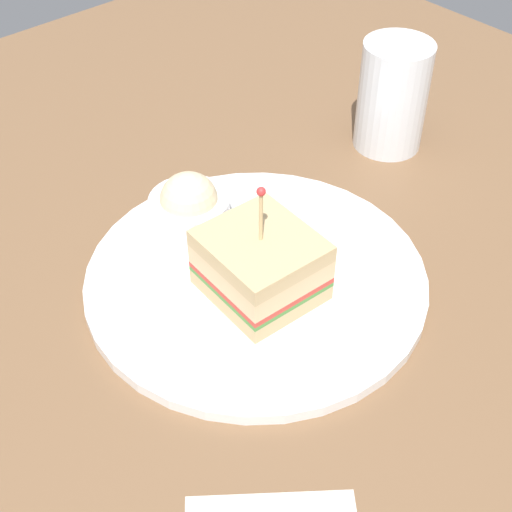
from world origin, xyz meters
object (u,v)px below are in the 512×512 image
(sandwich_half_center, at_px, (261,265))
(coleslaw_bowl, at_px, (194,204))
(plate, at_px, (256,278))
(drink_glass, at_px, (392,99))

(sandwich_half_center, bearing_deg, coleslaw_bowl, 82.16)
(plate, relative_size, coleslaw_bowl, 3.97)
(plate, relative_size, sandwich_half_center, 2.74)
(plate, distance_m, coleslaw_bowl, 0.09)
(sandwich_half_center, height_order, coleslaw_bowl, sandwich_half_center)
(sandwich_half_center, distance_m, drink_glass, 0.26)
(plate, bearing_deg, sandwich_half_center, -120.70)
(plate, height_order, drink_glass, drink_glass)
(drink_glass, bearing_deg, coleslaw_bowl, 174.28)
(sandwich_half_center, height_order, drink_glass, sandwich_half_center)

